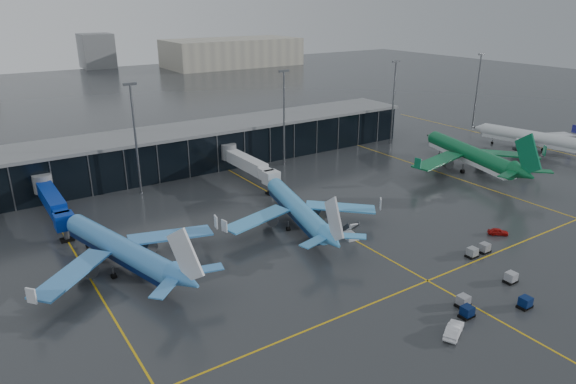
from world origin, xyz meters
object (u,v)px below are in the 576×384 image
airliner_ba (536,130)px  baggage_carts (487,280)px  service_van_red (498,232)px  airliner_arkefly (118,236)px  service_van_white (454,330)px  mobile_airstair (350,234)px  airliner_aer_lingus (470,144)px  airliner_klm_near (297,198)px

airliner_ba → baggage_carts: airliner_ba is taller
baggage_carts → service_van_red: size_ratio=5.68×
airliner_ba → baggage_carts: size_ratio=1.97×
airliner_arkefly → baggage_carts: bearing=-53.7°
airliner_ba → service_van_white: (-91.71, -46.56, -5.63)m
mobile_airstair → service_van_white: size_ratio=0.71×
airliner_ba → baggage_carts: 87.16m
airliner_arkefly → baggage_carts: (46.49, -37.22, -5.31)m
airliner_aer_lingus → baggage_carts: (-46.36, -40.23, -6.17)m
airliner_klm_near → service_van_white: size_ratio=7.59×
service_van_white → airliner_ba: bearing=-89.8°
service_van_red → airliner_arkefly: bearing=108.3°
service_van_red → service_van_white: bearing=157.5°
airliner_ba → baggage_carts: (-76.81, -40.80, -5.69)m
airliner_arkefly → airliner_aer_lingus: (92.84, 3.01, 0.86)m
service_van_red → mobile_airstair: bearing=100.1°
mobile_airstair → service_van_white: mobile_airstair is taller
airliner_aer_lingus → airliner_klm_near: bearing=-159.2°
airliner_ba → mobile_airstair: (-83.74, -15.65, -5.68)m
service_van_white → service_van_red: bearing=-90.1°
airliner_arkefly → airliner_klm_near: airliner_arkefly is taller
baggage_carts → mobile_airstair: size_ratio=5.99×
airliner_ba → mobile_airstair: airliner_ba is taller
baggage_carts → service_van_white: 15.97m
airliner_aer_lingus → baggage_carts: size_ratio=2.11×
mobile_airstair → service_van_red: mobile_airstair is taller
airliner_arkefly → mobile_airstair: 41.69m
airliner_arkefly → service_van_red: airliner_arkefly is taller
airliner_arkefly → airliner_ba: airliner_ba is taller
airliner_klm_near → airliner_aer_lingus: bearing=18.5°
airliner_ba → service_van_white: airliner_ba is taller
airliner_aer_lingus → airliner_ba: size_ratio=1.07×
airliner_arkefly → service_van_white: (31.59, -42.98, -5.25)m
airliner_arkefly → airliner_klm_near: 34.57m
mobile_airstair → airliner_aer_lingus: bearing=26.7°
baggage_carts → service_van_white: bearing=-158.9°
airliner_aer_lingus → airliner_ba: (30.46, 0.57, -0.48)m
baggage_carts → mobile_airstair: mobile_airstair is taller
airliner_klm_near → airliner_ba: airliner_ba is taller
airliner_klm_near → service_van_red: size_ratio=10.07×
baggage_carts → airliner_arkefly: bearing=141.3°
airliner_klm_near → mobile_airstair: airliner_klm_near is taller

